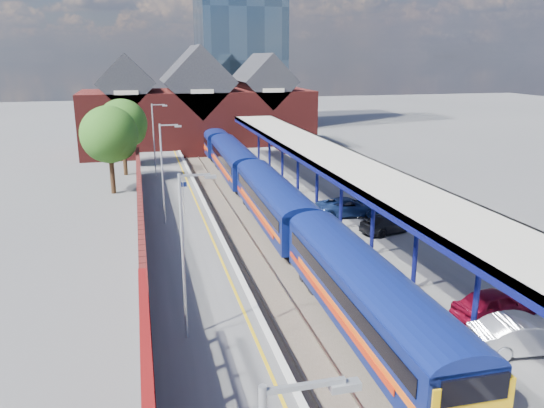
{
  "coord_description": "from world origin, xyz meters",
  "views": [
    {
      "loc": [
        -7.91,
        -14.1,
        12.31
      ],
      "look_at": [
        0.63,
        19.67,
        2.6
      ],
      "focal_mm": 35.0,
      "sensor_mm": 36.0,
      "label": 1
    }
  ],
  "objects_px": {
    "lamp_post_b": "(186,247)",
    "parked_car_silver": "(526,334)",
    "lamp_post_d": "(155,135)",
    "parked_car_blue": "(349,207)",
    "lamp_post_c": "(164,168)",
    "parked_car_red": "(495,304)",
    "parked_car_dark": "(389,223)",
    "train": "(251,176)",
    "platform_sign": "(183,193)"
  },
  "relations": [
    {
      "from": "parked_car_dark",
      "to": "parked_car_blue",
      "type": "distance_m",
      "value": 4.43
    },
    {
      "from": "parked_car_silver",
      "to": "parked_car_dark",
      "type": "xyz_separation_m",
      "value": [
        1.45,
        14.91,
        -0.1
      ]
    },
    {
      "from": "lamp_post_b",
      "to": "parked_car_silver",
      "type": "height_order",
      "value": "lamp_post_b"
    },
    {
      "from": "lamp_post_d",
      "to": "platform_sign",
      "type": "bearing_deg",
      "value": -84.44
    },
    {
      "from": "parked_car_blue",
      "to": "parked_car_dark",
      "type": "bearing_deg",
      "value": -161.1
    },
    {
      "from": "parked_car_silver",
      "to": "parked_car_blue",
      "type": "bearing_deg",
      "value": 5.39
    },
    {
      "from": "lamp_post_b",
      "to": "parked_car_red",
      "type": "relative_size",
      "value": 1.73
    },
    {
      "from": "parked_car_blue",
      "to": "lamp_post_b",
      "type": "bearing_deg",
      "value": 142.43
    },
    {
      "from": "lamp_post_d",
      "to": "parked_car_silver",
      "type": "relative_size",
      "value": 1.61
    },
    {
      "from": "lamp_post_c",
      "to": "platform_sign",
      "type": "bearing_deg",
      "value": 55.74
    },
    {
      "from": "train",
      "to": "parked_car_blue",
      "type": "relative_size",
      "value": 13.79
    },
    {
      "from": "parked_car_dark",
      "to": "lamp_post_d",
      "type": "bearing_deg",
      "value": 19.33
    },
    {
      "from": "lamp_post_b",
      "to": "lamp_post_c",
      "type": "distance_m",
      "value": 16.0
    },
    {
      "from": "lamp_post_b",
      "to": "platform_sign",
      "type": "xyz_separation_m",
      "value": [
        1.36,
        18.0,
        -2.3
      ]
    },
    {
      "from": "train",
      "to": "parked_car_silver",
      "type": "xyz_separation_m",
      "value": [
        4.94,
        -29.12,
        -0.4
      ]
    },
    {
      "from": "parked_car_silver",
      "to": "train",
      "type": "bearing_deg",
      "value": 15.94
    },
    {
      "from": "parked_car_blue",
      "to": "parked_car_silver",
      "type": "bearing_deg",
      "value": -177.02
    },
    {
      "from": "lamp_post_b",
      "to": "parked_car_red",
      "type": "bearing_deg",
      "value": -7.07
    },
    {
      "from": "parked_car_dark",
      "to": "parked_car_blue",
      "type": "bearing_deg",
      "value": 0.73
    },
    {
      "from": "lamp_post_b",
      "to": "parked_car_dark",
      "type": "bearing_deg",
      "value": 36.52
    },
    {
      "from": "lamp_post_d",
      "to": "parked_car_blue",
      "type": "height_order",
      "value": "lamp_post_d"
    },
    {
      "from": "lamp_post_c",
      "to": "parked_car_blue",
      "type": "relative_size",
      "value": 1.46
    },
    {
      "from": "lamp_post_b",
      "to": "parked_car_blue",
      "type": "bearing_deg",
      "value": 48.53
    },
    {
      "from": "platform_sign",
      "to": "parked_car_silver",
      "type": "distance_m",
      "value": 25.13
    },
    {
      "from": "lamp_post_c",
      "to": "lamp_post_d",
      "type": "xyz_separation_m",
      "value": [
        0.0,
        16.0,
        0.0
      ]
    },
    {
      "from": "lamp_post_c",
      "to": "parked_car_red",
      "type": "xyz_separation_m",
      "value": [
        13.37,
        -17.66,
        -3.3
      ]
    },
    {
      "from": "parked_car_blue",
      "to": "train",
      "type": "bearing_deg",
      "value": 31.75
    },
    {
      "from": "train",
      "to": "platform_sign",
      "type": "xyz_separation_m",
      "value": [
        -6.49,
        -6.77,
        0.57
      ]
    },
    {
      "from": "parked_car_dark",
      "to": "lamp_post_b",
      "type": "bearing_deg",
      "value": 112.25
    },
    {
      "from": "lamp_post_c",
      "to": "lamp_post_d",
      "type": "relative_size",
      "value": 1.0
    },
    {
      "from": "lamp_post_c",
      "to": "parked_car_blue",
      "type": "xyz_separation_m",
      "value": [
        13.1,
        -1.17,
        -3.33
      ]
    },
    {
      "from": "lamp_post_b",
      "to": "lamp_post_d",
      "type": "distance_m",
      "value": 32.0
    },
    {
      "from": "parked_car_red",
      "to": "parked_car_dark",
      "type": "height_order",
      "value": "parked_car_red"
    },
    {
      "from": "platform_sign",
      "to": "parked_car_red",
      "type": "xyz_separation_m",
      "value": [
        12.01,
        -19.66,
        -1.0
      ]
    },
    {
      "from": "lamp_post_c",
      "to": "parked_car_blue",
      "type": "distance_m",
      "value": 13.57
    },
    {
      "from": "parked_car_red",
      "to": "parked_car_blue",
      "type": "xyz_separation_m",
      "value": [
        -0.26,
        16.49,
        -0.02
      ]
    },
    {
      "from": "parked_car_dark",
      "to": "parked_car_blue",
      "type": "relative_size",
      "value": 0.89
    },
    {
      "from": "platform_sign",
      "to": "parked_car_dark",
      "type": "distance_m",
      "value": 14.92
    },
    {
      "from": "train",
      "to": "lamp_post_c",
      "type": "xyz_separation_m",
      "value": [
        -7.86,
        -8.77,
        2.87
      ]
    },
    {
      "from": "lamp_post_b",
      "to": "lamp_post_c",
      "type": "bearing_deg",
      "value": 90.0
    },
    {
      "from": "lamp_post_b",
      "to": "parked_car_silver",
      "type": "relative_size",
      "value": 1.61
    },
    {
      "from": "parked_car_dark",
      "to": "train",
      "type": "bearing_deg",
      "value": 9.96
    },
    {
      "from": "train",
      "to": "parked_car_red",
      "type": "xyz_separation_m",
      "value": [
        5.51,
        -26.42,
        -0.43
      ]
    },
    {
      "from": "parked_car_dark",
      "to": "parked_car_red",
      "type": "bearing_deg",
      "value": 161.6
    },
    {
      "from": "lamp_post_b",
      "to": "lamp_post_d",
      "type": "height_order",
      "value": "same"
    },
    {
      "from": "train",
      "to": "parked_car_blue",
      "type": "xyz_separation_m",
      "value": [
        5.25,
        -9.94,
        -0.46
      ]
    },
    {
      "from": "lamp_post_c",
      "to": "parked_car_silver",
      "type": "relative_size",
      "value": 1.61
    },
    {
      "from": "lamp_post_d",
      "to": "parked_car_blue",
      "type": "distance_m",
      "value": 21.85
    },
    {
      "from": "lamp_post_b",
      "to": "parked_car_blue",
      "type": "distance_m",
      "value": 20.07
    },
    {
      "from": "lamp_post_b",
      "to": "parked_car_dark",
      "type": "distance_m",
      "value": 18.05
    }
  ]
}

